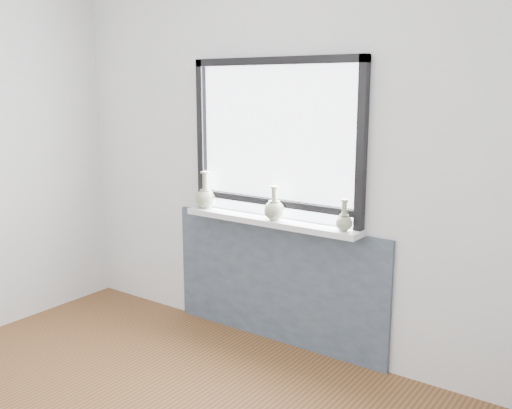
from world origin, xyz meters
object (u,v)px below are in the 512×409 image
Objects in this scene: vase_b at (274,209)px; vase_c at (344,221)px; windowsill at (270,221)px; vase_a at (206,197)px.

vase_b reaches higher than vase_c.
windowsill is 6.74× the size of vase_c.
vase_c is at bearing -2.31° from windowsill.
windowsill is at bearing 152.44° from vase_b.
vase_c is (0.51, 0.01, -0.01)m from vase_b.
vase_b is at bearing -27.56° from windowsill.
vase_a is 1.36× the size of vase_c.
vase_c is at bearing 0.58° from vase_b.
vase_a is at bearing 178.90° from vase_c.
vase_b is (0.61, -0.03, -0.01)m from vase_a.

